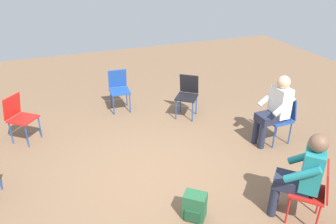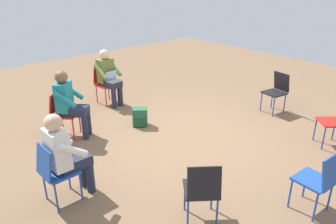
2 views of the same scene
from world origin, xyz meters
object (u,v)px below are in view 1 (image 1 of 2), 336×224
object	(u,v)px
person_in_teal	(303,172)
chair_northeast	(187,93)
chair_north	(119,87)
chair_southeast	(314,189)
backpack_near_laptop_user	(195,207)
chair_northwest	(19,115)
person_in_white	(275,107)
chair_east	(281,116)

from	to	relation	value
person_in_teal	chair_northeast	bearing A→B (deg)	48.08
chair_north	chair_southeast	bearing A→B (deg)	113.02
chair_northeast	person_in_teal	world-z (taller)	person_in_teal
person_in_teal	backpack_near_laptop_user	bearing A→B (deg)	115.39
chair_northwest	chair_southeast	world-z (taller)	same
chair_north	chair_northwest	xyz separation A→B (m)	(-1.92, -0.64, 0.00)
chair_northeast	person_in_white	distance (m)	1.79
chair_northwest	backpack_near_laptop_user	world-z (taller)	chair_northwest
chair_southeast	person_in_white	world-z (taller)	person_in_white
person_in_teal	chair_northwest	bearing A→B (deg)	90.80
chair_east	chair_southeast	xyz separation A→B (m)	(-0.89, -1.74, 0.00)
chair_southeast	chair_northeast	distance (m)	3.24
chair_north	person_in_teal	size ratio (longest dim) A/B	0.69
chair_north	chair_southeast	xyz separation A→B (m)	(1.45, -4.03, 0.00)
chair_northwest	person_in_teal	bearing A→B (deg)	84.85
backpack_near_laptop_user	person_in_teal	bearing A→B (deg)	-20.59
chair_northeast	backpack_near_laptop_user	distance (m)	2.90
person_in_teal	chair_east	bearing A→B (deg)	14.19
chair_north	chair_northwest	world-z (taller)	same
chair_north	chair_east	world-z (taller)	same
chair_northwest	person_in_white	bearing A→B (deg)	107.97
backpack_near_laptop_user	chair_north	bearing A→B (deg)	92.24
chair_southeast	backpack_near_laptop_user	xyz separation A→B (m)	(-1.31, 0.57, -0.34)
person_in_teal	person_in_white	distance (m)	1.82
chair_southeast	person_in_white	size ratio (longest dim) A/B	0.69
chair_northwest	chair_east	size ratio (longest dim) A/B	1.00
person_in_white	chair_east	bearing A→B (deg)	-90.00
chair_northeast	person_in_white	bearing A→B (deg)	160.33
chair_east	person_in_white	distance (m)	0.26
chair_northeast	person_in_teal	size ratio (longest dim) A/B	0.69
chair_north	chair_southeast	world-z (taller)	same
chair_northeast	person_in_white	xyz separation A→B (m)	(0.95, -1.50, 0.20)
chair_north	chair_northeast	size ratio (longest dim) A/B	1.00
chair_northwest	chair_east	bearing A→B (deg)	108.81
chair_east	chair_northeast	world-z (taller)	same
chair_southeast	person_in_white	bearing A→B (deg)	23.41
chair_northeast	person_in_white	world-z (taller)	person_in_white
chair_north	chair_southeast	size ratio (longest dim) A/B	1.00
chair_north	backpack_near_laptop_user	bearing A→B (deg)	95.51
person_in_white	chair_north	bearing A→B (deg)	41.92
chair_east	person_in_teal	bearing A→B (deg)	146.75
chair_east	backpack_near_laptop_user	distance (m)	2.51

